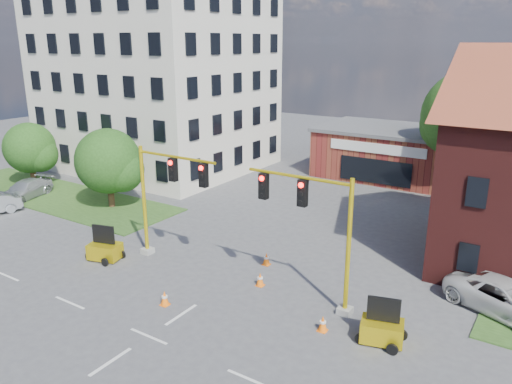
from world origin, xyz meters
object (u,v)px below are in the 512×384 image
trailer_west (105,249)px  pickup_white (507,299)px  signal_mast_east (314,223)px  trailer_east (382,329)px  signal_mast_west (166,192)px

trailer_west → pickup_white: (19.28, 5.72, 0.14)m
signal_mast_east → trailer_east: bearing=-18.0°
signal_mast_east → trailer_west: size_ratio=3.23×
trailer_west → pickup_white: 20.11m
trailer_west → trailer_east: (15.42, 0.66, -0.01)m
signal_mast_west → pickup_white: bearing=13.3°
trailer_east → pickup_white: bearing=37.4°
trailer_west → trailer_east: bearing=-13.4°
trailer_west → pickup_white: trailer_west is taller
signal_mast_west → signal_mast_east: same height
signal_mast_east → pickup_white: 9.09m
trailer_west → pickup_white: size_ratio=0.36×
signal_mast_east → trailer_west: 12.29m
signal_mast_west → signal_mast_east: bearing=0.0°
trailer_east → signal_mast_east: bearing=146.7°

